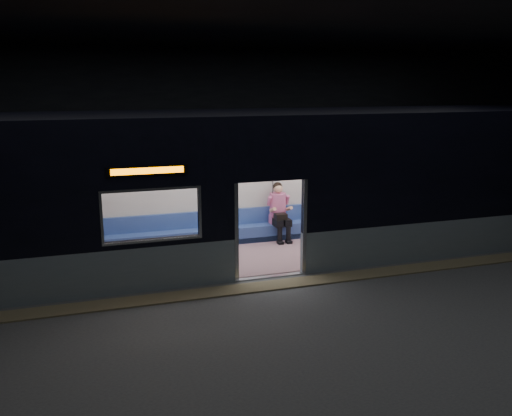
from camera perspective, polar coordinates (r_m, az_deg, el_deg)
name	(u,v)px	position (r m, az deg, el deg)	size (l,w,h in m)	color
station_floor	(288,296)	(10.53, 3.42, -9.18)	(24.00, 14.00, 0.01)	#47494C
station_envelope	(291,101)	(9.76, 3.72, 11.18)	(24.00, 14.00, 5.00)	black
tactile_strip	(279,285)	(11.00, 2.39, -8.06)	(22.80, 0.50, 0.03)	#8C7F59
metro_car	(249,179)	(12.34, -0.72, 3.11)	(18.00, 3.04, 3.35)	#8694A0
passenger	(279,209)	(13.82, 2.41, -0.07)	(0.45, 0.77, 1.47)	black
handbag	(281,216)	(13.61, 2.60, -0.90)	(0.29, 0.25, 0.15)	black
transit_map	(407,174)	(15.71, 15.57, 3.42)	(1.00, 0.03, 0.65)	white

